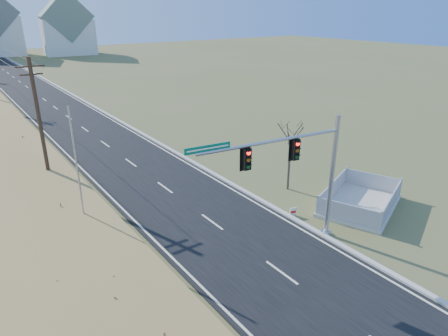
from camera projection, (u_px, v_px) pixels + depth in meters
ground at (255, 254)px, 20.65m from camera, size 260.00×260.00×0.00m
road at (38, 95)px, 58.49m from camera, size 8.00×180.00×0.06m
curb at (67, 91)px, 60.69m from camera, size 0.30×180.00×0.18m
utility_pole_near at (40, 123)px, 26.77m from camera, size 1.80×0.26×9.00m
condo_ne at (67, 28)px, 107.58m from camera, size 14.12×10.51×16.52m
traffic_signal_mast at (305, 170)px, 20.10m from camera, size 8.59×1.39×6.88m
fence_enclosure at (360, 203)px, 25.51m from camera, size 6.88×5.86×1.32m
open_sign at (293, 212)px, 24.35m from camera, size 0.44×0.17×0.55m
flagpole at (80, 187)px, 21.47m from camera, size 0.33×0.33×7.31m
bare_tree at (291, 132)px, 26.57m from camera, size 1.96×1.96×5.18m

